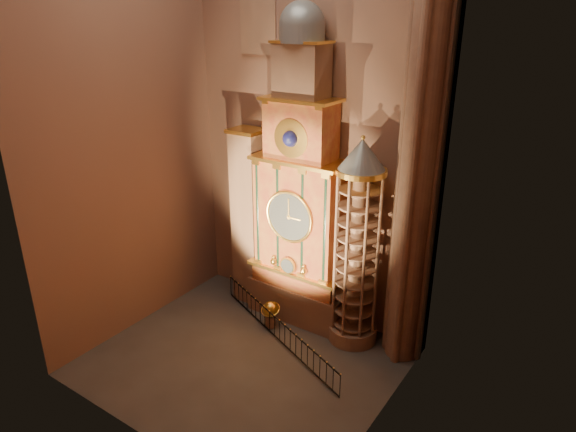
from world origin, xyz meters
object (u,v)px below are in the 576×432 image
Objects in this scene: astronomical_clock at (300,204)px; portrait_tower at (249,218)px; stair_turret at (357,247)px; celestial_globe at (270,312)px; iron_railing at (277,329)px.

astronomical_clock reaches higher than portrait_tower.
astronomical_clock is at bearing 175.70° from stair_turret.
portrait_tower is 6.91m from stair_turret.
celestial_globe is (-4.16, -1.55, -4.36)m from stair_turret.
celestial_globe is 1.31m from iron_railing.
portrait_tower is 0.94× the size of stair_turret.
stair_turret is at bearing 20.42° from celestial_globe.
astronomical_clock reaches higher than iron_railing.
stair_turret is 1.11× the size of iron_railing.
portrait_tower is 1.05× the size of iron_railing.
iron_railing is (0.34, -2.62, -6.00)m from astronomical_clock.
astronomical_clock is 1.72× the size of iron_railing.
astronomical_clock is 3.78m from stair_turret.
celestial_globe reaches higher than iron_railing.
celestial_globe is 0.16× the size of iron_railing.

